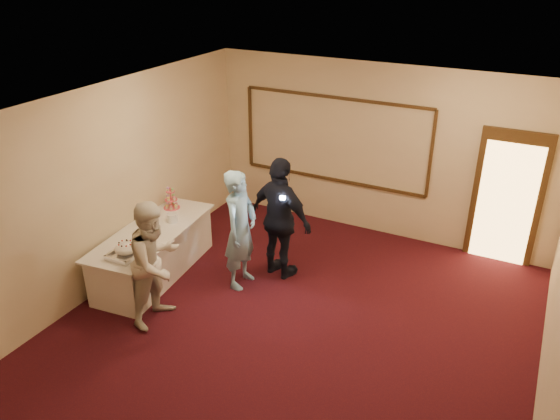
# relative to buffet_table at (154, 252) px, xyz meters

# --- Properties ---
(floor) EXTENTS (7.00, 7.00, 0.00)m
(floor) POSITION_rel_buffet_table_xyz_m (2.54, -0.51, -0.39)
(floor) COLOR black
(floor) RESTS_ON ground
(room_walls) EXTENTS (6.04, 7.04, 3.02)m
(room_walls) POSITION_rel_buffet_table_xyz_m (2.54, -0.51, 1.64)
(room_walls) COLOR beige
(room_walls) RESTS_ON floor
(wall_molding) EXTENTS (3.45, 0.04, 1.55)m
(wall_molding) POSITION_rel_buffet_table_xyz_m (1.74, 2.96, 1.21)
(wall_molding) COLOR #321F0F
(wall_molding) RESTS_ON room_walls
(doorway) EXTENTS (1.05, 0.07, 2.20)m
(doorway) POSITION_rel_buffet_table_xyz_m (4.69, 2.95, 0.69)
(doorway) COLOR #321F0F
(doorway) RESTS_ON floor
(buffet_table) EXTENTS (1.15, 2.44, 0.77)m
(buffet_table) POSITION_rel_buffet_table_xyz_m (0.00, 0.00, 0.00)
(buffet_table) COLOR white
(buffet_table) RESTS_ON floor
(pavlova_tray) EXTENTS (0.39, 0.55, 0.20)m
(pavlova_tray) POSITION_rel_buffet_table_xyz_m (0.18, -0.75, 0.47)
(pavlova_tray) COLOR silver
(pavlova_tray) RESTS_ON buffet_table
(cupcake_stand) EXTENTS (0.27, 0.27, 0.40)m
(cupcake_stand) POSITION_rel_buffet_table_xyz_m (-0.22, 0.79, 0.52)
(cupcake_stand) COLOR #E75064
(cupcake_stand) RESTS_ON buffet_table
(plate_stack_a) EXTENTS (0.21, 0.21, 0.17)m
(plate_stack_a) POSITION_rel_buffet_table_xyz_m (-0.05, 0.08, 0.47)
(plate_stack_a) COLOR white
(plate_stack_a) RESTS_ON buffet_table
(plate_stack_b) EXTENTS (0.17, 0.17, 0.14)m
(plate_stack_b) POSITION_rel_buffet_table_xyz_m (0.11, 0.38, 0.45)
(plate_stack_b) COLOR white
(plate_stack_b) RESTS_ON buffet_table
(tart) EXTENTS (0.26, 0.26, 0.05)m
(tart) POSITION_rel_buffet_table_xyz_m (0.24, -0.39, 0.41)
(tart) COLOR white
(tart) RESTS_ON buffet_table
(man) EXTENTS (0.46, 0.68, 1.84)m
(man) POSITION_rel_buffet_table_xyz_m (1.34, 0.40, 0.53)
(man) COLOR #75A5C6
(man) RESTS_ON floor
(woman) EXTENTS (0.70, 0.88, 1.75)m
(woman) POSITION_rel_buffet_table_xyz_m (0.78, -0.85, 0.49)
(woman) COLOR beige
(woman) RESTS_ON floor
(guest) EXTENTS (1.21, 0.74, 1.93)m
(guest) POSITION_rel_buffet_table_xyz_m (1.75, 0.90, 0.58)
(guest) COLOR black
(guest) RESTS_ON floor
(camera_flash) EXTENTS (0.07, 0.04, 0.05)m
(camera_flash) POSITION_rel_buffet_table_xyz_m (1.88, 0.70, 1.03)
(camera_flash) COLOR white
(camera_flash) RESTS_ON guest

